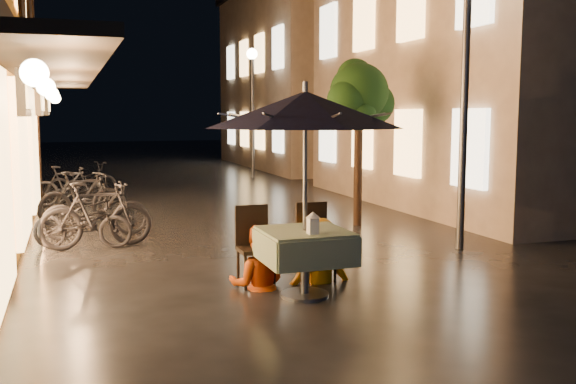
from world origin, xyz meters
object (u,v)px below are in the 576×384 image
object	(u,v)px
streetlamp_near	(466,60)
bicycle_0	(83,223)
table_lantern	(313,222)
person_orange	(258,226)
patio_umbrella	(305,110)
person_yellow	(319,220)
cafe_table	(305,247)

from	to	relation	value
streetlamp_near	bicycle_0	distance (m)	6.43
table_lantern	person_orange	bearing A→B (deg)	115.39
patio_umbrella	person_yellow	size ratio (longest dim) A/B	1.57
bicycle_0	table_lantern	bearing A→B (deg)	-132.46
streetlamp_near	patio_umbrella	world-z (taller)	streetlamp_near
table_lantern	person_yellow	distance (m)	0.95
patio_umbrella	table_lantern	size ratio (longest dim) A/B	9.84
streetlamp_near	person_orange	bearing A→B (deg)	-162.82
table_lantern	bicycle_0	size ratio (longest dim) A/B	0.16
patio_umbrella	table_lantern	bearing A→B (deg)	-90.00
patio_umbrella	person_orange	xyz separation A→B (m)	(-0.40, 0.58, -1.40)
table_lantern	person_orange	xyz separation A→B (m)	(-0.40, 0.83, -0.17)
cafe_table	bicycle_0	size ratio (longest dim) A/B	0.64
patio_umbrella	cafe_table	bearing A→B (deg)	180.00
patio_umbrella	person_orange	world-z (taller)	patio_umbrella
cafe_table	person_orange	bearing A→B (deg)	124.29
cafe_table	bicycle_0	world-z (taller)	bicycle_0
cafe_table	bicycle_0	xyz separation A→B (m)	(-2.37, 3.66, -0.18)
streetlamp_near	patio_umbrella	bearing A→B (deg)	-152.21
cafe_table	person_yellow	xyz separation A→B (m)	(0.41, 0.60, 0.19)
streetlamp_near	bicycle_0	world-z (taller)	streetlamp_near
person_yellow	bicycle_0	xyz separation A→B (m)	(-2.77, 3.06, -0.38)
streetlamp_near	person_yellow	xyz separation A→B (m)	(-2.82, -1.10, -2.14)
person_orange	bicycle_0	xyz separation A→B (m)	(-1.97, 3.08, -0.34)
streetlamp_near	cafe_table	bearing A→B (deg)	-152.21
table_lantern	patio_umbrella	bearing A→B (deg)	90.00
table_lantern	person_yellow	xyz separation A→B (m)	(0.41, 0.85, -0.14)
bicycle_0	person_yellow	bearing A→B (deg)	-121.48
patio_umbrella	person_yellow	distance (m)	1.54
patio_umbrella	person_orange	bearing A→B (deg)	124.29
bicycle_0	person_orange	bearing A→B (deg)	-131.00
streetlamp_near	person_orange	world-z (taller)	streetlamp_near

